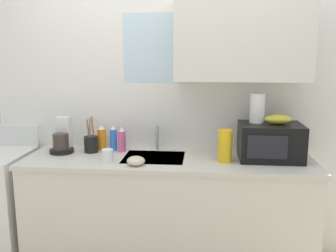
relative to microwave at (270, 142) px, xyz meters
name	(u,v)px	position (x,y,z in m)	size (l,w,h in m)	color
kitchen_wall_assembly	(185,93)	(-0.65, 0.26, 0.33)	(2.97, 0.42, 2.50)	white
counter_unit	(168,213)	(-0.77, -0.05, -0.58)	(2.20, 0.63, 0.90)	silver
sink_faucet	(157,138)	(-0.87, 0.19, -0.03)	(0.03, 0.03, 0.20)	#B2B5BA
microwave	(270,142)	(0.00, 0.00, 0.00)	(0.46, 0.35, 0.27)	black
banana_bunch	(278,119)	(0.05, 0.00, 0.17)	(0.20, 0.11, 0.07)	gold
paper_towel_roll	(257,108)	(-0.10, 0.05, 0.24)	(0.11, 0.11, 0.22)	white
coffee_maker	(63,139)	(-1.63, 0.06, -0.03)	(0.19, 0.21, 0.28)	black
dish_soap_bottle_pink	(122,140)	(-1.15, 0.12, -0.04)	(0.06, 0.06, 0.20)	#E55999
dish_soap_bottle_blue	(113,139)	(-1.23, 0.15, -0.04)	(0.06, 0.06, 0.21)	blue
dish_soap_bottle_orange	(102,138)	(-1.33, 0.16, -0.04)	(0.07, 0.07, 0.21)	orange
cereal_canister	(225,146)	(-0.34, -0.10, -0.02)	(0.10, 0.10, 0.24)	gold
mug_white	(108,156)	(-1.19, -0.19, -0.09)	(0.08, 0.08, 0.10)	white
utensil_crock	(91,144)	(-1.40, 0.07, -0.06)	(0.11, 0.11, 0.29)	black
small_bowl	(136,161)	(-0.97, -0.25, -0.10)	(0.13, 0.13, 0.07)	beige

